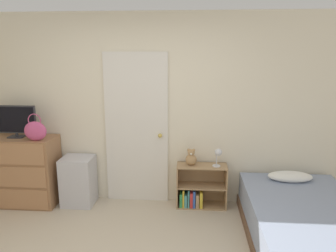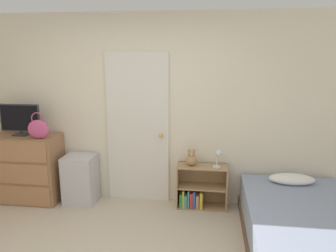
{
  "view_description": "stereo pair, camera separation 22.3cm",
  "coord_description": "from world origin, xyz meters",
  "px_view_note": "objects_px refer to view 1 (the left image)",
  "views": [
    {
      "loc": [
        0.69,
        -2.34,
        2.04
      ],
      "look_at": [
        0.38,
        1.68,
        1.13
      ],
      "focal_mm": 35.0,
      "sensor_mm": 36.0,
      "label": 1
    },
    {
      "loc": [
        0.92,
        -2.32,
        2.04
      ],
      "look_at": [
        0.38,
        1.68,
        1.13
      ],
      "focal_mm": 35.0,
      "sensor_mm": 36.0,
      "label": 2
    }
  ],
  "objects_px": {
    "dresser": "(24,171)",
    "bed": "(305,223)",
    "handbag": "(35,131)",
    "bookshelf": "(198,190)",
    "tv": "(15,121)",
    "teddy_bear": "(191,158)",
    "desk_lamp": "(218,154)",
    "storage_bin": "(79,181)"
  },
  "relations": [
    {
      "from": "dresser",
      "to": "bed",
      "type": "bearing_deg",
      "value": -11.08
    },
    {
      "from": "handbag",
      "to": "bookshelf",
      "type": "distance_m",
      "value": 2.25
    },
    {
      "from": "tv",
      "to": "handbag",
      "type": "xyz_separation_m",
      "value": [
        0.34,
        -0.15,
        -0.09
      ]
    },
    {
      "from": "teddy_bear",
      "to": "desk_lamp",
      "type": "height_order",
      "value": "desk_lamp"
    },
    {
      "from": "handbag",
      "to": "teddy_bear",
      "type": "distance_m",
      "value": 2.03
    },
    {
      "from": "handbag",
      "to": "storage_bin",
      "type": "distance_m",
      "value": 0.88
    },
    {
      "from": "handbag",
      "to": "teddy_bear",
      "type": "relative_size",
      "value": 1.57
    },
    {
      "from": "dresser",
      "to": "bed",
      "type": "relative_size",
      "value": 0.5
    },
    {
      "from": "teddy_bear",
      "to": "bed",
      "type": "height_order",
      "value": "teddy_bear"
    },
    {
      "from": "storage_bin",
      "to": "tv",
      "type": "bearing_deg",
      "value": -177.76
    },
    {
      "from": "storage_bin",
      "to": "bed",
      "type": "xyz_separation_m",
      "value": [
        2.78,
        -0.73,
        -0.1
      ]
    },
    {
      "from": "handbag",
      "to": "desk_lamp",
      "type": "relative_size",
      "value": 1.44
    },
    {
      "from": "dresser",
      "to": "desk_lamp",
      "type": "bearing_deg",
      "value": 1.21
    },
    {
      "from": "dresser",
      "to": "tv",
      "type": "xyz_separation_m",
      "value": [
        -0.06,
        0.01,
        0.69
      ]
    },
    {
      "from": "desk_lamp",
      "to": "bed",
      "type": "height_order",
      "value": "desk_lamp"
    },
    {
      "from": "dresser",
      "to": "handbag",
      "type": "height_order",
      "value": "handbag"
    },
    {
      "from": "teddy_bear",
      "to": "tv",
      "type": "bearing_deg",
      "value": -177.95
    },
    {
      "from": "dresser",
      "to": "storage_bin",
      "type": "xyz_separation_m",
      "value": [
        0.73,
        0.04,
        -0.14
      ]
    },
    {
      "from": "teddy_bear",
      "to": "bed",
      "type": "xyz_separation_m",
      "value": [
        1.25,
        -0.78,
        -0.45
      ]
    },
    {
      "from": "bed",
      "to": "handbag",
      "type": "bearing_deg",
      "value": 170.33
    },
    {
      "from": "desk_lamp",
      "to": "handbag",
      "type": "bearing_deg",
      "value": -175.28
    },
    {
      "from": "tv",
      "to": "bed",
      "type": "distance_m",
      "value": 3.75
    },
    {
      "from": "handbag",
      "to": "bed",
      "type": "xyz_separation_m",
      "value": [
        3.23,
        -0.55,
        -0.84
      ]
    },
    {
      "from": "tv",
      "to": "bookshelf",
      "type": "bearing_deg",
      "value": 2.06
    },
    {
      "from": "handbag",
      "to": "bed",
      "type": "bearing_deg",
      "value": -9.67
    },
    {
      "from": "storage_bin",
      "to": "desk_lamp",
      "type": "distance_m",
      "value": 1.92
    },
    {
      "from": "dresser",
      "to": "handbag",
      "type": "bearing_deg",
      "value": -26.12
    },
    {
      "from": "handbag",
      "to": "bookshelf",
      "type": "xyz_separation_m",
      "value": [
        2.08,
        0.23,
        -0.84
      ]
    },
    {
      "from": "desk_lamp",
      "to": "teddy_bear",
      "type": "bearing_deg",
      "value": 173.55
    },
    {
      "from": "handbag",
      "to": "bookshelf",
      "type": "relative_size",
      "value": 0.53
    },
    {
      "from": "dresser",
      "to": "bookshelf",
      "type": "bearing_deg",
      "value": 2.38
    },
    {
      "from": "dresser",
      "to": "storage_bin",
      "type": "distance_m",
      "value": 0.75
    },
    {
      "from": "dresser",
      "to": "tv",
      "type": "bearing_deg",
      "value": 168.86
    },
    {
      "from": "tv",
      "to": "teddy_bear",
      "type": "bearing_deg",
      "value": 2.05
    },
    {
      "from": "bookshelf",
      "to": "teddy_bear",
      "type": "bearing_deg",
      "value": -177.88
    },
    {
      "from": "tv",
      "to": "bookshelf",
      "type": "relative_size",
      "value": 0.85
    },
    {
      "from": "bookshelf",
      "to": "teddy_bear",
      "type": "height_order",
      "value": "teddy_bear"
    },
    {
      "from": "bookshelf",
      "to": "bed",
      "type": "height_order",
      "value": "bookshelf"
    },
    {
      "from": "handbag",
      "to": "storage_bin",
      "type": "relative_size",
      "value": 0.53
    },
    {
      "from": "handbag",
      "to": "teddy_bear",
      "type": "bearing_deg",
      "value": 6.67
    },
    {
      "from": "dresser",
      "to": "desk_lamp",
      "type": "distance_m",
      "value": 2.62
    },
    {
      "from": "handbag",
      "to": "desk_lamp",
      "type": "distance_m",
      "value": 2.35
    }
  ]
}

